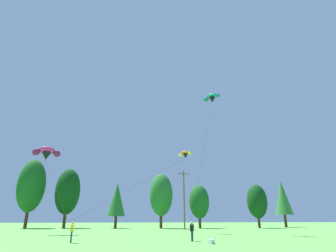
{
  "coord_description": "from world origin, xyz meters",
  "views": [
    {
      "loc": [
        -0.69,
        -6.53,
        2.01
      ],
      "look_at": [
        2.53,
        20.2,
        11.1
      ],
      "focal_mm": 29.11,
      "sensor_mm": 36.0,
      "label": 1
    }
  ],
  "objects": [
    {
      "name": "parafoil_kite_far_orange",
      "position": [
        6.61,
        32.66,
        11.0
      ],
      "size": [
        13.91,
        14.81,
        9.93
      ],
      "color": "orange"
    },
    {
      "name": "parafoil_kite_mid_teal",
      "position": [
        10.6,
        30.64,
        19.5
      ],
      "size": [
        7.35,
        12.42,
        19.07
      ],
      "color": "teal"
    },
    {
      "name": "treeline_tree_e",
      "position": [
        4.78,
        50.73,
        6.51
      ],
      "size": [
        4.7,
        4.7,
        10.75
      ],
      "color": "#472D19",
      "rests_on": "ground_plane"
    },
    {
      "name": "treeline_tree_c",
      "position": [
        -14.68,
        54.26,
        7.27
      ],
      "size": [
        5.04,
        5.04,
        12.01
      ],
      "color": "#472D19",
      "rests_on": "ground_plane"
    },
    {
      "name": "treeline_tree_b",
      "position": [
        -22.27,
        54.67,
        8.44
      ],
      "size": [
        5.57,
        5.57,
        13.95
      ],
      "color": "#472D19",
      "rests_on": "ground_plane"
    },
    {
      "name": "kite_flyer_mid",
      "position": [
        4.64,
        19.49,
        0.99
      ],
      "size": [
        0.48,
        0.58,
        1.69
      ],
      "color": "navy",
      "rests_on": "ground_plane"
    },
    {
      "name": "treeline_tree_d",
      "position": [
        -4.2,
        51.61,
        5.56
      ],
      "size": [
        3.55,
        3.55,
        8.89
      ],
      "color": "#472D19",
      "rests_on": "ground_plane"
    },
    {
      "name": "treeline_tree_g",
      "position": [
        24.91,
        49.9,
        5.27
      ],
      "size": [
        4.15,
        4.15,
        8.71
      ],
      "color": "#472D19",
      "rests_on": "ground_plane"
    },
    {
      "name": "treeline_tree_h",
      "position": [
        33.1,
        54.24,
        6.45
      ],
      "size": [
        3.87,
        3.87,
        10.3
      ],
      "color": "#472D19",
      "rests_on": "ground_plane"
    },
    {
      "name": "utility_pole",
      "position": [
        8.5,
        44.78,
        5.53
      ],
      "size": [
        2.2,
        0.26,
        10.53
      ],
      "color": "brown",
      "rests_on": "ground_plane"
    },
    {
      "name": "parafoil_kite_high_magenta",
      "position": [
        -13.26,
        32.93,
        10.69
      ],
      "size": [
        8.96,
        15.04,
        10.1
      ],
      "color": "#D12893"
    },
    {
      "name": "treeline_tree_f",
      "position": [
        12.61,
        50.26,
        5.14
      ],
      "size": [
        4.09,
        4.09,
        8.49
      ],
      "color": "#472D19",
      "rests_on": "ground_plane"
    },
    {
      "name": "kite_flyer_near",
      "position": [
        -5.85,
        19.01,
        1.0
      ],
      "size": [
        0.64,
        0.67,
        1.69
      ],
      "color": "navy",
      "rests_on": "ground_plane"
    },
    {
      "name": "picnic_cooler",
      "position": [
        5.66,
        16.75,
        0.17
      ],
      "size": [
        0.63,
        0.61,
        0.34
      ],
      "primitive_type": "cube",
      "rotation": [
        0.0,
        0.0,
        0.68
      ],
      "color": "white",
      "rests_on": "ground_plane"
    }
  ]
}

